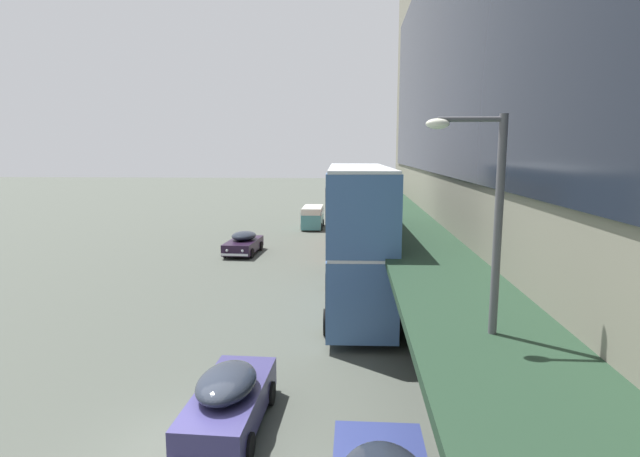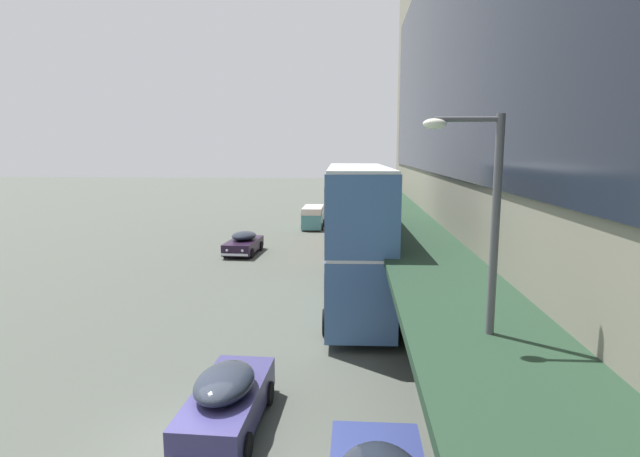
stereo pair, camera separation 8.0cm
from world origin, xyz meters
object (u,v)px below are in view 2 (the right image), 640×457
object	(u,v)px
transit_bus_kerbside_rear	(357,234)
sedan_oncoming_rear	(356,207)
sedan_second_near	(227,399)
pedestrian_at_kerb	(524,409)
transit_bus_kerbside_front	(351,221)
vw_van	(313,216)
street_lamp	(484,281)
sedan_oncoming_front	(244,243)

from	to	relation	value
transit_bus_kerbside_rear	sedan_oncoming_rear	distance (m)	34.00
sedan_second_near	pedestrian_at_kerb	distance (m)	7.04
transit_bus_kerbside_rear	sedan_oncoming_rear	size ratio (longest dim) A/B	2.23
sedan_oncoming_rear	sedan_second_near	bearing A→B (deg)	-94.53
transit_bus_kerbside_front	vw_van	size ratio (longest dim) A/B	2.48
pedestrian_at_kerb	street_lamp	bearing A→B (deg)	-138.72
transit_bus_kerbside_front	street_lamp	bearing A→B (deg)	-84.26
pedestrian_at_kerb	street_lamp	world-z (taller)	street_lamp
sedan_second_near	vw_van	world-z (taller)	vw_van
sedan_oncoming_rear	vw_van	world-z (taller)	vw_van
transit_bus_kerbside_rear	sedan_oncoming_front	bearing A→B (deg)	123.07
vw_van	street_lamp	distance (m)	36.01
transit_bus_kerbside_front	pedestrian_at_kerb	distance (m)	25.49
transit_bus_kerbside_front	vw_van	xyz separation A→B (m)	(-3.50, 8.96, -0.83)
transit_bus_kerbside_rear	vw_van	world-z (taller)	transit_bus_kerbside_rear
transit_bus_kerbside_front	sedan_second_near	bearing A→B (deg)	-96.95
transit_bus_kerbside_front	street_lamp	size ratio (longest dim) A/B	1.51
vw_van	sedan_second_near	bearing A→B (deg)	-89.11
transit_bus_kerbside_rear	sedan_oncoming_front	size ratio (longest dim) A/B	2.30
transit_bus_kerbside_rear	sedan_second_near	bearing A→B (deg)	-108.40
vw_van	street_lamp	size ratio (longest dim) A/B	0.61
pedestrian_at_kerb	sedan_oncoming_rear	bearing A→B (deg)	94.53
transit_bus_kerbside_front	sedan_oncoming_front	distance (m)	7.95
transit_bus_kerbside_front	sedan_oncoming_front	xyz separation A→B (m)	(-7.32, -2.87, -1.18)
transit_bus_kerbside_rear	street_lamp	size ratio (longest dim) A/B	1.37
sedan_oncoming_front	pedestrian_at_kerb	xyz separation A→B (m)	(11.33, -22.29, 0.43)
sedan_second_near	pedestrian_at_kerb	size ratio (longest dim) A/B	2.35
vw_van	street_lamp	world-z (taller)	street_lamp
sedan_oncoming_rear	street_lamp	distance (m)	45.89
sedan_second_near	sedan_oncoming_rear	world-z (taller)	sedan_second_near
sedan_oncoming_rear	pedestrian_at_kerb	world-z (taller)	pedestrian_at_kerb
sedan_oncoming_rear	street_lamp	xyz separation A→B (m)	(2.16, -45.70, 3.65)
sedan_oncoming_rear	vw_van	xyz separation A→B (m)	(-3.99, -10.37, 0.29)
transit_bus_kerbside_front	sedan_second_near	xyz separation A→B (m)	(-2.98, -24.43, -1.13)
vw_van	transit_bus_kerbside_front	bearing A→B (deg)	-68.67
sedan_oncoming_rear	vw_van	size ratio (longest dim) A/B	1.01
sedan_oncoming_rear	sedan_oncoming_front	bearing A→B (deg)	-109.37
sedan_oncoming_rear	sedan_oncoming_front	size ratio (longest dim) A/B	1.03
sedan_second_near	vw_van	size ratio (longest dim) A/B	0.96
sedan_oncoming_front	pedestrian_at_kerb	world-z (taller)	pedestrian_at_kerb
pedestrian_at_kerb	street_lamp	size ratio (longest dim) A/B	0.25
vw_van	pedestrian_at_kerb	xyz separation A→B (m)	(7.52, -34.13, 0.08)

